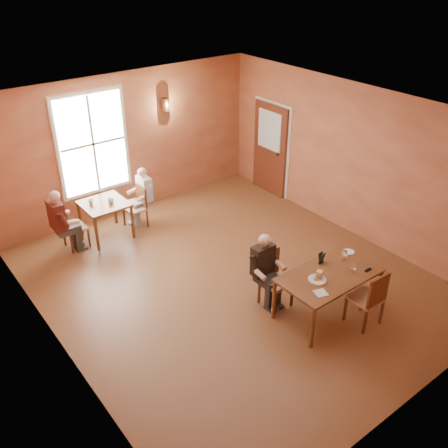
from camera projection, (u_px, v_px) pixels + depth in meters
ground at (231, 280)px, 8.82m from camera, size 6.00×7.00×0.01m
wall_back at (128, 144)px, 10.49m from camera, size 6.00×0.04×3.00m
wall_front at (422, 317)px, 5.67m from camera, size 6.00×0.04×3.00m
wall_left at (51, 270)px, 6.49m from camera, size 0.04×7.00×3.00m
wall_right at (353, 161)px, 9.67m from camera, size 0.04×7.00×3.00m
ceiling at (232, 114)px, 7.33m from camera, size 6.00×7.00×0.04m
window at (93, 144)px, 9.93m from camera, size 1.36×0.10×1.96m
door at (270, 149)px, 11.44m from camera, size 0.12×1.04×2.10m
wall_sconce at (165, 105)px, 10.55m from camera, size 0.16×0.16×0.28m
main_table at (327, 293)px, 7.87m from camera, size 1.61×0.90×0.75m
chair_diner_main at (276, 281)px, 8.01m from camera, size 0.42×0.42×0.94m
diner_main at (278, 275)px, 7.92m from camera, size 0.48×0.48×1.21m
chair_empty at (366, 297)px, 7.62m from camera, size 0.44×0.44×0.97m
plate_food at (317, 279)px, 7.54m from camera, size 0.37×0.37×0.04m
sandwich at (319, 275)px, 7.57m from camera, size 0.11×0.11×0.11m
goblet_a at (344, 255)px, 7.97m from camera, size 0.09×0.09×0.19m
goblet_c at (353, 268)px, 7.67m from camera, size 0.09×0.09×0.18m
menu_stand at (321, 258)px, 7.90m from camera, size 0.12×0.07×0.19m
knife at (341, 283)px, 7.47m from camera, size 0.19×0.05×0.00m
napkin at (321, 293)px, 7.27m from camera, size 0.23×0.23×0.01m
side_plate at (349, 252)px, 8.22m from camera, size 0.22×0.22×0.01m
sunglasses at (368, 270)px, 7.77m from camera, size 0.13×0.05×0.02m
second_table at (106, 220)px, 9.96m from camera, size 0.85×0.85×0.75m
chair_diner_white at (135, 207)px, 10.27m from camera, size 0.39×0.39×0.88m
diner_white at (135, 201)px, 10.21m from camera, size 0.47×0.47×1.18m
chair_diner_maroon at (75, 227)px, 9.58m from camera, size 0.39×0.39×0.89m
diner_maroon at (72, 218)px, 9.46m from camera, size 0.51×0.51×1.28m
cup_a at (111, 201)px, 9.75m from camera, size 0.14×0.14×0.09m
cup_b at (91, 202)px, 9.71m from camera, size 0.13×0.13×0.09m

